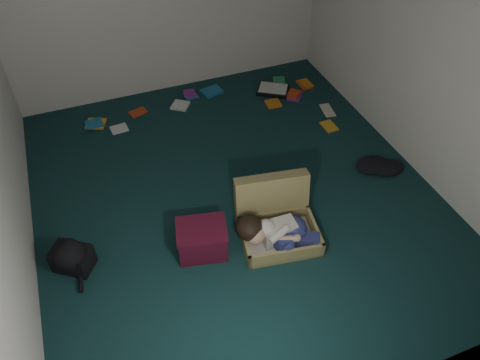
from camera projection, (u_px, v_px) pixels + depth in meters
floor at (235, 195)px, 4.89m from camera, size 4.50×4.50×0.00m
wall_front at (384, 305)px, 2.47m from camera, size 4.50×0.00×4.50m
wall_right at (427, 47)px, 4.51m from camera, size 0.00×4.50×4.50m
suitcase at (276, 220)px, 4.43m from camera, size 0.82×0.80×0.52m
person at (276, 232)px, 4.26m from camera, size 0.75×0.46×0.33m
maroon_bin at (202, 240)px, 4.25m from camera, size 0.52×0.45×0.31m
backpack at (72, 258)px, 4.15m from camera, size 0.53×0.51×0.25m
clothing_pile at (388, 166)px, 5.12m from camera, size 0.44×0.37×0.13m
paper_tray at (273, 90)px, 6.28m from camera, size 0.51×0.48×0.06m
book_scatter at (233, 103)px, 6.08m from camera, size 3.04×1.54×0.02m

